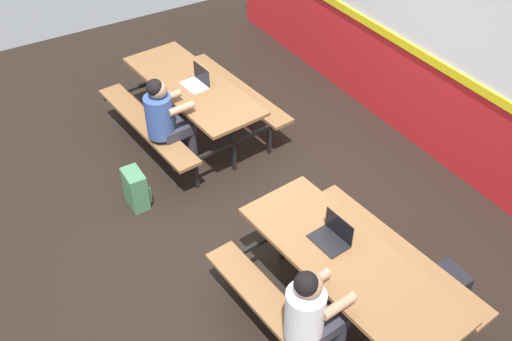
% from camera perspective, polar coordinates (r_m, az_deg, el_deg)
% --- Properties ---
extents(ground_plane, '(10.00, 10.00, 0.02)m').
position_cam_1_polar(ground_plane, '(6.12, -1.04, -4.41)').
color(ground_plane, black).
extents(accent_backdrop, '(8.00, 0.14, 2.60)m').
position_cam_1_polar(accent_backdrop, '(6.69, 17.53, 11.28)').
color(accent_backdrop, red).
rests_on(accent_backdrop, ground).
extents(picnic_table_left, '(2.10, 1.73, 0.74)m').
position_cam_1_polar(picnic_table_left, '(6.89, -6.31, 7.40)').
color(picnic_table_left, brown).
rests_on(picnic_table_left, ground).
extents(picnic_table_right, '(2.10, 1.73, 0.74)m').
position_cam_1_polar(picnic_table_right, '(4.89, 8.98, -9.99)').
color(picnic_table_right, brown).
rests_on(picnic_table_right, ground).
extents(student_nearer, '(0.39, 0.54, 1.21)m').
position_cam_1_polar(student_nearer, '(6.33, -8.91, 5.26)').
color(student_nearer, '#2D2D38').
rests_on(student_nearer, ground).
extents(student_further, '(0.39, 0.54, 1.21)m').
position_cam_1_polar(student_further, '(4.45, 5.61, -13.86)').
color(student_further, '#2D2D38').
rests_on(student_further, ground).
extents(laptop_silver, '(0.34, 0.25, 0.22)m').
position_cam_1_polar(laptop_silver, '(6.75, -5.88, 8.78)').
color(laptop_silver, silver).
rests_on(laptop_silver, picnic_table_left).
extents(laptop_dark, '(0.34, 0.25, 0.22)m').
position_cam_1_polar(laptop_dark, '(4.85, 7.58, -6.47)').
color(laptop_dark, black).
rests_on(laptop_dark, picnic_table_right).
extents(backpack_dark, '(0.30, 0.22, 0.44)m').
position_cam_1_polar(backpack_dark, '(6.21, -11.80, -1.81)').
color(backpack_dark, '#3F724C').
rests_on(backpack_dark, ground).
extents(satchel_spare, '(0.30, 0.22, 0.44)m').
position_cam_1_polar(satchel_spare, '(5.46, 18.62, -11.01)').
color(satchel_spare, black).
rests_on(satchel_spare, ground).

